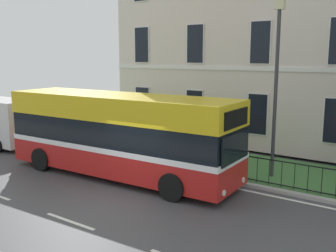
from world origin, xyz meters
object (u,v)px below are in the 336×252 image
single_decker_bus (119,134)px  litter_bin (116,139)px  georgian_townhouse (261,26)px  street_lamp_post (276,78)px

single_decker_bus → litter_bin: (-2.85, 2.90, -1.08)m
georgian_townhouse → single_decker_bus: size_ratio=1.45×
georgian_townhouse → single_decker_bus: 11.95m
georgian_townhouse → single_decker_bus: (-1.30, -10.88, -4.76)m
georgian_townhouse → litter_bin: georgian_townhouse is taller
litter_bin → single_decker_bus: bearing=-45.5°
single_decker_bus → litter_bin: 4.21m
street_lamp_post → litter_bin: bearing=-178.4°
georgian_townhouse → litter_bin: (-4.15, -7.98, -5.84)m
georgian_townhouse → street_lamp_post: bearing=-63.6°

